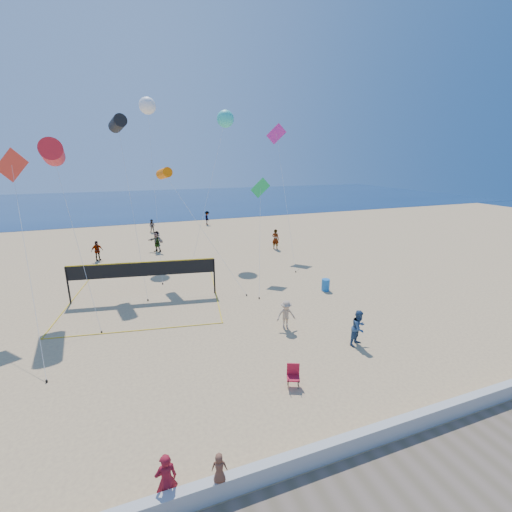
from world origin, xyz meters
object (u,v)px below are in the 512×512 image
object	(u,v)px
camp_chair	(293,374)
volleyball_net	(143,274)
woman	(166,480)
trash_barrel	(326,285)

from	to	relation	value
camp_chair	volleyball_net	xyz separation A→B (m)	(-4.69, 10.78, 1.10)
woman	camp_chair	bearing A→B (deg)	-155.74
camp_chair	trash_barrel	bearing A→B (deg)	74.99
trash_barrel	volleyball_net	size ratio (longest dim) A/B	0.08
camp_chair	volleyball_net	size ratio (longest dim) A/B	0.10
woman	volleyball_net	xyz separation A→B (m)	(0.28, 13.81, 0.84)
woman	volleyball_net	world-z (taller)	volleyball_net
camp_chair	volleyball_net	world-z (taller)	volleyball_net
volleyball_net	trash_barrel	bearing A→B (deg)	-4.94
woman	trash_barrel	size ratio (longest dim) A/B	1.93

